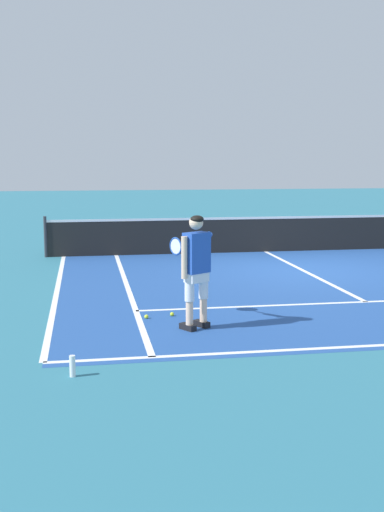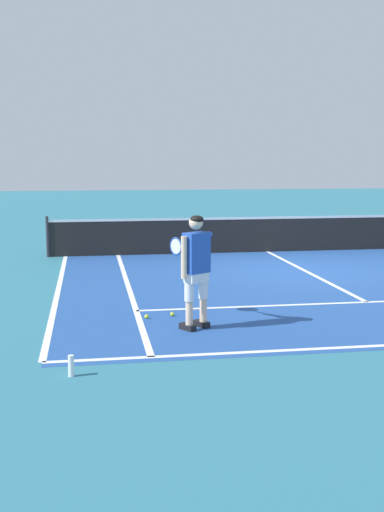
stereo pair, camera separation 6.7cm
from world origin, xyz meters
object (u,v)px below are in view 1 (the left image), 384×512
at_px(tennis_ball_near_feet, 172,314).
at_px(water_bottle, 72,366).
at_px(tennis_ball_by_baseline, 146,317).
at_px(tennis_player, 196,264).

relative_size(tennis_ball_near_feet, water_bottle, 0.26).
bearing_deg(tennis_ball_by_baseline, tennis_ball_near_feet, 12.19).
distance_m(tennis_ball_near_feet, tennis_ball_by_baseline, 0.44).
distance_m(tennis_ball_by_baseline, water_bottle, 2.83).
height_order(tennis_player, water_bottle, tennis_player).
height_order(tennis_player, tennis_ball_near_feet, tennis_player).
bearing_deg(tennis_ball_near_feet, tennis_ball_by_baseline, -167.81).
height_order(tennis_ball_by_baseline, water_bottle, water_bottle).
bearing_deg(tennis_player, tennis_ball_by_baseline, 132.93).
bearing_deg(tennis_player, water_bottle, -133.70).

